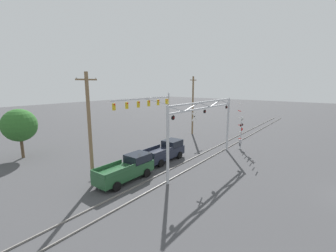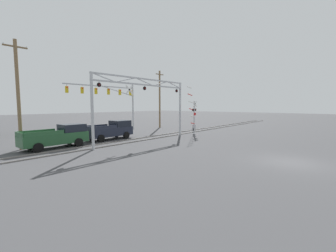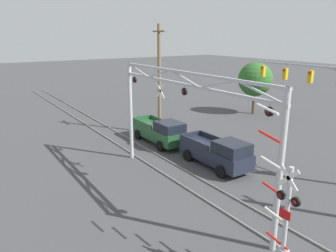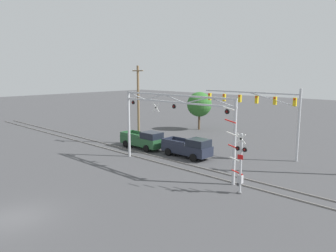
# 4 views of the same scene
# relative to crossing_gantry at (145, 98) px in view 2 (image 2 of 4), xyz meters

# --- Properties ---
(ground_plane) EXTENTS (200.00, 200.00, 0.00)m
(ground_plane) POSITION_rel_crossing_gantry_xyz_m (0.01, -13.92, -4.55)
(ground_plane) COLOR #424244
(rail_track_near) EXTENTS (80.00, 0.08, 0.10)m
(rail_track_near) POSITION_rel_crossing_gantry_xyz_m (0.01, 0.28, -4.50)
(rail_track_near) COLOR gray
(rail_track_near) RESTS_ON ground_plane
(rail_track_far) EXTENTS (80.00, 0.08, 0.10)m
(rail_track_far) POSITION_rel_crossing_gantry_xyz_m (0.01, 1.72, -4.50)
(rail_track_far) COLOR gray
(rail_track_far) RESTS_ON ground_plane
(crossing_gantry) EXTENTS (12.57, 0.28, 6.61)m
(crossing_gantry) POSITION_rel_crossing_gantry_xyz_m (0.00, 0.00, 0.00)
(crossing_gantry) COLOR #B7BABF
(crossing_gantry) RESTS_ON ground_plane
(crossing_signal_mast) EXTENTS (2.04, 0.35, 6.13)m
(crossing_signal_mast) POSITION_rel_crossing_gantry_xyz_m (7.40, -1.26, -2.34)
(crossing_signal_mast) COLOR #B7BABF
(crossing_signal_mast) RESTS_ON ground_plane
(traffic_signal_span) EXTENTS (11.07, 0.39, 7.01)m
(traffic_signal_span) POSITION_rel_crossing_gantry_xyz_m (3.65, 9.92, 0.48)
(traffic_signal_span) COLOR #B7BABF
(traffic_signal_span) RESTS_ON ground_plane
(pickup_truck_lead) EXTENTS (5.39, 2.11, 2.05)m
(pickup_truck_lead) POSITION_rel_crossing_gantry_xyz_m (-1.54, 3.86, -3.54)
(pickup_truck_lead) COLOR #1E2333
(pickup_truck_lead) RESTS_ON ground_plane
(pickup_truck_following) EXTENTS (5.58, 2.11, 2.05)m
(pickup_truck_following) POSITION_rel_crossing_gantry_xyz_m (-7.64, 3.31, -3.54)
(pickup_truck_following) COLOR #23512D
(pickup_truck_following) RESTS_ON ground_plane
(utility_pole_left) EXTENTS (1.80, 0.28, 9.26)m
(utility_pole_left) POSITION_rel_crossing_gantry_xyz_m (-10.13, 4.79, 0.22)
(utility_pole_left) COLOR brown
(utility_pole_left) RESTS_ON ground_plane
(utility_pole_right) EXTENTS (1.80, 0.28, 9.53)m
(utility_pole_right) POSITION_rel_crossing_gantry_xyz_m (11.66, 8.47, 0.36)
(utility_pole_right) COLOR brown
(utility_pole_right) RESTS_ON ground_plane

